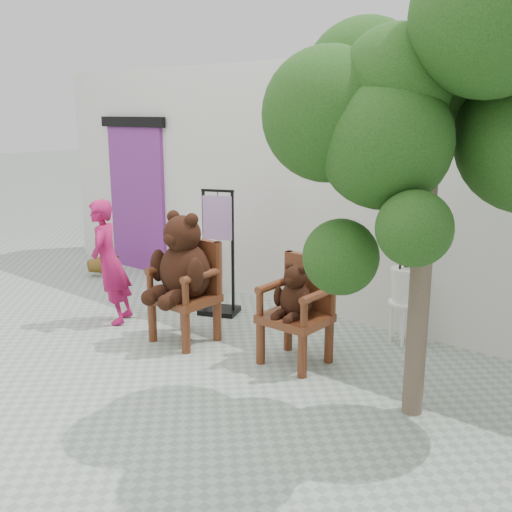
{
  "coord_description": "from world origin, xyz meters",
  "views": [
    {
      "loc": [
        4.2,
        -3.25,
        2.4
      ],
      "look_at": [
        0.38,
        1.35,
        0.95
      ],
      "focal_mm": 42.0,
      "sensor_mm": 36.0,
      "label": 1
    }
  ],
  "objects_px": {
    "chair_big": "(184,270)",
    "tree": "(426,107)",
    "stool_bucket": "(405,284)",
    "cafe_table": "(196,258)",
    "person": "(109,262)",
    "display_stand": "(219,267)",
    "chair_small": "(298,302)"
  },
  "relations": [
    {
      "from": "chair_big",
      "to": "tree",
      "type": "xyz_separation_m",
      "value": [
        2.57,
        -0.02,
        1.65
      ]
    },
    {
      "from": "person",
      "to": "cafe_table",
      "type": "distance_m",
      "value": 1.6
    },
    {
      "from": "chair_small",
      "to": "display_stand",
      "type": "xyz_separation_m",
      "value": [
        -1.59,
        0.58,
        -0.03
      ]
    },
    {
      "from": "cafe_table",
      "to": "display_stand",
      "type": "height_order",
      "value": "display_stand"
    },
    {
      "from": "chair_small",
      "to": "stool_bucket",
      "type": "relative_size",
      "value": 0.72
    },
    {
      "from": "chair_small",
      "to": "cafe_table",
      "type": "bearing_deg",
      "value": 156.22
    },
    {
      "from": "person",
      "to": "chair_big",
      "type": "bearing_deg",
      "value": 62.99
    },
    {
      "from": "chair_small",
      "to": "display_stand",
      "type": "height_order",
      "value": "display_stand"
    },
    {
      "from": "display_stand",
      "to": "tree",
      "type": "distance_m",
      "value": 3.56
    },
    {
      "from": "tree",
      "to": "person",
      "type": "bearing_deg",
      "value": -178.13
    },
    {
      "from": "person",
      "to": "display_stand",
      "type": "bearing_deg",
      "value": 109.44
    },
    {
      "from": "person",
      "to": "display_stand",
      "type": "height_order",
      "value": "display_stand"
    },
    {
      "from": "display_stand",
      "to": "stool_bucket",
      "type": "height_order",
      "value": "display_stand"
    },
    {
      "from": "stool_bucket",
      "to": "tree",
      "type": "xyz_separation_m",
      "value": [
        0.76,
        -1.45,
        1.79
      ]
    },
    {
      "from": "chair_big",
      "to": "chair_small",
      "type": "height_order",
      "value": "chair_big"
    },
    {
      "from": "chair_small",
      "to": "person",
      "type": "height_order",
      "value": "person"
    },
    {
      "from": "chair_big",
      "to": "chair_small",
      "type": "relative_size",
      "value": 1.34
    },
    {
      "from": "display_stand",
      "to": "chair_small",
      "type": "bearing_deg",
      "value": -43.19
    },
    {
      "from": "chair_big",
      "to": "stool_bucket",
      "type": "bearing_deg",
      "value": 38.23
    },
    {
      "from": "cafe_table",
      "to": "display_stand",
      "type": "xyz_separation_m",
      "value": [
        0.95,
        -0.54,
        0.14
      ]
    },
    {
      "from": "chair_big",
      "to": "cafe_table",
      "type": "bearing_deg",
      "value": 131.92
    },
    {
      "from": "cafe_table",
      "to": "person",
      "type": "bearing_deg",
      "value": -83.07
    },
    {
      "from": "tree",
      "to": "stool_bucket",
      "type": "bearing_deg",
      "value": 117.63
    },
    {
      "from": "cafe_table",
      "to": "chair_small",
      "type": "bearing_deg",
      "value": -23.78
    },
    {
      "from": "chair_small",
      "to": "tree",
      "type": "height_order",
      "value": "tree"
    },
    {
      "from": "cafe_table",
      "to": "stool_bucket",
      "type": "xyz_separation_m",
      "value": [
        3.1,
        0.0,
        0.2
      ]
    },
    {
      "from": "stool_bucket",
      "to": "tree",
      "type": "height_order",
      "value": "tree"
    },
    {
      "from": "cafe_table",
      "to": "stool_bucket",
      "type": "bearing_deg",
      "value": 0.01
    },
    {
      "from": "person",
      "to": "stool_bucket",
      "type": "height_order",
      "value": "stool_bucket"
    },
    {
      "from": "chair_small",
      "to": "tree",
      "type": "xyz_separation_m",
      "value": [
        1.32,
        -0.33,
        1.82
      ]
    },
    {
      "from": "display_stand",
      "to": "tree",
      "type": "height_order",
      "value": "tree"
    },
    {
      "from": "tree",
      "to": "display_stand",
      "type": "bearing_deg",
      "value": 162.74
    }
  ]
}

